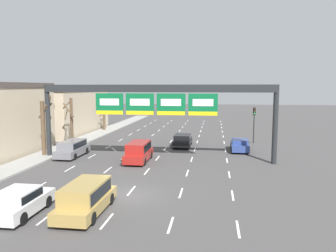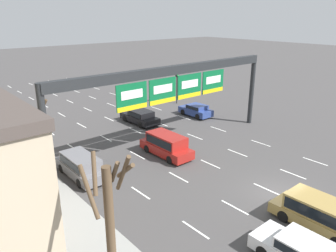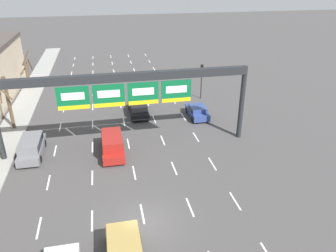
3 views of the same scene
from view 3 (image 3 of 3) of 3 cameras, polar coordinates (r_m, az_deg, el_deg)
ground_plane at (r=21.99m, az=-4.13°, el=-16.65°), size 220.00×220.00×0.00m
lane_dashes at (r=33.22m, az=-7.33°, el=-1.03°), size 13.32×67.00×0.01m
sign_gantry at (r=27.98m, az=-7.40°, el=6.70°), size 21.86×0.70×7.05m
suv_red at (r=29.13m, az=-9.66°, el=-3.02°), size 1.88×4.80×1.80m
suv_grey at (r=30.87m, az=-22.71°, el=-3.27°), size 1.85×4.80×1.61m
car_blue at (r=36.16m, az=5.15°, el=2.59°), size 1.82×3.91×1.33m
car_black at (r=36.77m, az=-5.20°, el=3.05°), size 1.96×4.70×1.41m
traffic_light_near_gantry at (r=40.93m, az=5.90°, el=8.90°), size 0.30×0.35×4.36m
tree_bare_second at (r=48.44m, az=-23.28°, el=8.61°), size 1.73×1.72×5.01m
tree_bare_third at (r=35.98m, az=-26.14°, el=3.92°), size 1.57×1.68×5.40m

